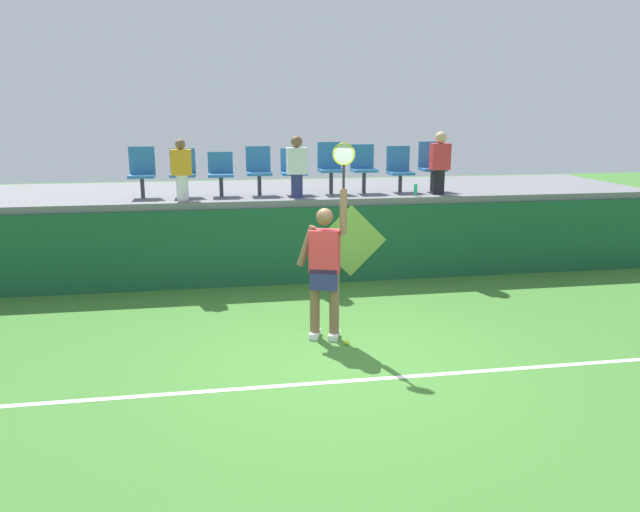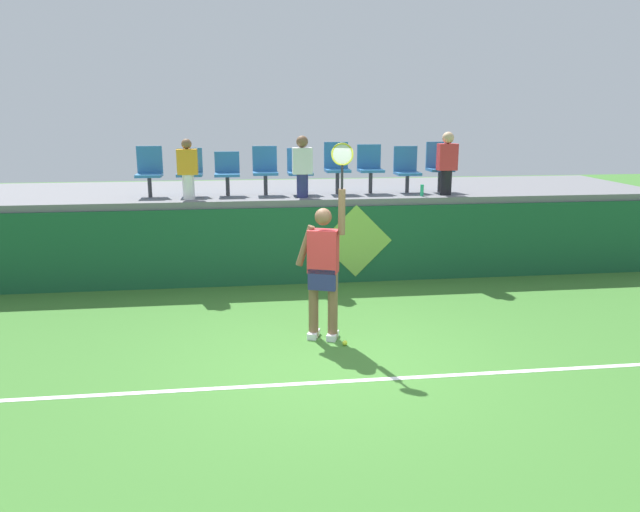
# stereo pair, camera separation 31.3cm
# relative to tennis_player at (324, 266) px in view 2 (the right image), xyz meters

# --- Properties ---
(ground_plane) EXTENTS (40.00, 40.00, 0.00)m
(ground_plane) POSITION_rel_tennis_player_xyz_m (0.04, -0.73, -0.99)
(ground_plane) COLOR #3D752D
(court_back_wall) EXTENTS (13.67, 0.20, 1.34)m
(court_back_wall) POSITION_rel_tennis_player_xyz_m (0.04, 2.71, -0.32)
(court_back_wall) COLOR #195633
(court_back_wall) RESTS_ON ground_plane
(spectator_platform) EXTENTS (13.67, 3.20, 0.12)m
(spectator_platform) POSITION_rel_tennis_player_xyz_m (0.04, 4.26, 0.42)
(spectator_platform) COLOR slate
(spectator_platform) RESTS_ON court_back_wall
(court_baseline_stripe) EXTENTS (12.30, 0.08, 0.01)m
(court_baseline_stripe) POSITION_rel_tennis_player_xyz_m (0.04, -1.37, -0.99)
(court_baseline_stripe) COLOR white
(court_baseline_stripe) RESTS_ON ground_plane
(tennis_player) EXTENTS (0.72, 0.38, 2.57)m
(tennis_player) POSITION_rel_tennis_player_xyz_m (0.00, 0.00, 0.00)
(tennis_player) COLOR white
(tennis_player) RESTS_ON ground_plane
(tennis_ball) EXTENTS (0.07, 0.07, 0.07)m
(tennis_ball) POSITION_rel_tennis_player_xyz_m (0.24, -0.30, -0.96)
(tennis_ball) COLOR #D1E533
(tennis_ball) RESTS_ON ground_plane
(water_bottle) EXTENTS (0.06, 0.06, 0.21)m
(water_bottle) POSITION_rel_tennis_player_xyz_m (2.15, 2.89, 0.58)
(water_bottle) COLOR #26B272
(water_bottle) RESTS_ON spectator_platform
(stadium_chair_0) EXTENTS (0.44, 0.42, 0.88)m
(stadium_chair_0) POSITION_rel_tennis_player_xyz_m (-2.61, 3.47, 0.95)
(stadium_chair_0) COLOR #38383D
(stadium_chair_0) RESTS_ON spectator_platform
(stadium_chair_1) EXTENTS (0.44, 0.42, 0.84)m
(stadium_chair_1) POSITION_rel_tennis_player_xyz_m (-1.92, 3.47, 0.94)
(stadium_chair_1) COLOR #38383D
(stadium_chair_1) RESTS_ON spectator_platform
(stadium_chair_2) EXTENTS (0.44, 0.42, 0.77)m
(stadium_chair_2) POSITION_rel_tennis_player_xyz_m (-1.26, 3.46, 0.91)
(stadium_chair_2) COLOR #38383D
(stadium_chair_2) RESTS_ON spectator_platform
(stadium_chair_3) EXTENTS (0.44, 0.42, 0.86)m
(stadium_chair_3) POSITION_rel_tennis_player_xyz_m (-0.59, 3.47, 0.95)
(stadium_chair_3) COLOR #38383D
(stadium_chair_3) RESTS_ON spectator_platform
(stadium_chair_4) EXTENTS (0.44, 0.42, 0.82)m
(stadium_chair_4) POSITION_rel_tennis_player_xyz_m (0.04, 3.46, 0.93)
(stadium_chair_4) COLOR #38383D
(stadium_chair_4) RESTS_ON spectator_platform
(stadium_chair_5) EXTENTS (0.44, 0.42, 0.92)m
(stadium_chair_5) POSITION_rel_tennis_player_xyz_m (0.71, 3.47, 0.99)
(stadium_chair_5) COLOR #38383D
(stadium_chair_5) RESTS_ON spectator_platform
(stadium_chair_6) EXTENTS (0.44, 0.42, 0.88)m
(stadium_chair_6) POSITION_rel_tennis_player_xyz_m (1.33, 3.47, 0.97)
(stadium_chair_6) COLOR #38383D
(stadium_chair_6) RESTS_ON spectator_platform
(stadium_chair_7) EXTENTS (0.44, 0.42, 0.84)m
(stadium_chair_7) POSITION_rel_tennis_player_xyz_m (2.02, 3.47, 0.92)
(stadium_chair_7) COLOR #38383D
(stadium_chair_7) RESTS_ON spectator_platform
(stadium_chair_8) EXTENTS (0.44, 0.42, 0.92)m
(stadium_chair_8) POSITION_rel_tennis_player_xyz_m (2.64, 3.47, 0.98)
(stadium_chair_8) COLOR #38383D
(stadium_chair_8) RESTS_ON spectator_platform
(spectator_0) EXTENTS (0.34, 0.21, 1.06)m
(spectator_0) POSITION_rel_tennis_player_xyz_m (0.04, 3.01, 1.03)
(spectator_0) COLOR navy
(spectator_0) RESTS_ON spectator_platform
(spectator_1) EXTENTS (0.34, 0.20, 1.02)m
(spectator_1) POSITION_rel_tennis_player_xyz_m (-1.92, 3.03, 1.00)
(spectator_1) COLOR white
(spectator_1) RESTS_ON spectator_platform
(spectator_2) EXTENTS (0.34, 0.21, 1.12)m
(spectator_2) POSITION_rel_tennis_player_xyz_m (2.64, 3.02, 1.06)
(spectator_2) COLOR black
(spectator_2) RESTS_ON spectator_platform
(wall_signage_mount) EXTENTS (1.27, 0.01, 1.38)m
(wall_signage_mount) POSITION_rel_tennis_player_xyz_m (0.92, 2.61, -0.99)
(wall_signage_mount) COLOR #195633
(wall_signage_mount) RESTS_ON ground_plane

